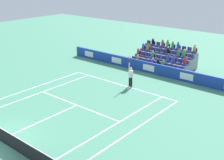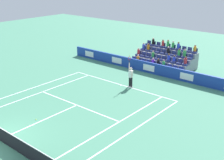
{
  "view_description": "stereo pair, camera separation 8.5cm",
  "coord_description": "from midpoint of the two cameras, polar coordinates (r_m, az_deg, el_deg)",
  "views": [
    {
      "loc": [
        -15.0,
        7.51,
        9.46
      ],
      "look_at": [
        -0.43,
        -10.02,
        1.1
      ],
      "focal_mm": 47.52,
      "sensor_mm": 36.0,
      "label": 1
    },
    {
      "loc": [
        -15.06,
        7.45,
        9.46
      ],
      "look_at": [
        -0.43,
        -10.02,
        1.1
      ],
      "focal_mm": 47.52,
      "sensor_mm": 36.0,
      "label": 2
    }
  ],
  "objects": [
    {
      "name": "line_centre_mark",
      "position": [
        26.21,
        1.65,
        -1.02
      ],
      "size": [
        0.1,
        0.2,
        0.01
      ],
      "primitive_type": "cube",
      "color": "white",
      "rests_on": "ground"
    },
    {
      "name": "line_baseline",
      "position": [
        26.28,
        1.79,
        -0.96
      ],
      "size": [
        10.97,
        0.1,
        0.01
      ],
      "primitive_type": "cube",
      "color": "white",
      "rests_on": "ground"
    },
    {
      "name": "line_doubles_sideline_right",
      "position": [
        19.0,
        3.8,
        -9.76
      ],
      "size": [
        0.1,
        11.89,
        0.01
      ],
      "primitive_type": "cube",
      "color": "white",
      "rests_on": "ground"
    },
    {
      "name": "line_singles_sideline_left",
      "position": [
        25.22,
        -14.11,
        -2.52
      ],
      "size": [
        0.1,
        11.89,
        0.01
      ],
      "primitive_type": "cube",
      "color": "white",
      "rests_on": "ground"
    },
    {
      "name": "loose_tennis_ball",
      "position": [
        20.88,
        -14.49,
        -7.4
      ],
      "size": [
        0.07,
        0.07,
        0.07
      ],
      "primitive_type": "sphere",
      "color": "#D1E533",
      "rests_on": "ground"
    },
    {
      "name": "line_singles_sideline_right",
      "position": [
        19.72,
        0.54,
        -8.52
      ],
      "size": [
        0.1,
        11.89,
        0.01
      ],
      "primitive_type": "cube",
      "color": "white",
      "rests_on": "ground"
    },
    {
      "name": "line_doubles_sideline_left",
      "position": [
        26.28,
        -15.91,
        -1.76
      ],
      "size": [
        0.1,
        11.89,
        0.01
      ],
      "primitive_type": "cube",
      "color": "white",
      "rests_on": "ground"
    },
    {
      "name": "stadium_stand",
      "position": [
        31.87,
        9.97,
        3.88
      ],
      "size": [
        6.2,
        3.8,
        2.63
      ],
      "color": "gray",
      "rests_on": "ground"
    },
    {
      "name": "line_service",
      "position": [
        22.54,
        -6.88,
        -4.82
      ],
      "size": [
        8.23,
        0.1,
        0.01
      ],
      "primitive_type": "cube",
      "color": "white",
      "rests_on": "ground"
    },
    {
      "name": "tennis_player",
      "position": [
        25.56,
        3.5,
        0.75
      ],
      "size": [
        0.51,
        0.4,
        2.85
      ],
      "color": "black",
      "rests_on": "ground"
    },
    {
      "name": "line_centre_service",
      "position": [
        20.72,
        -13.32,
        -7.6
      ],
      "size": [
        0.1,
        6.4,
        0.01
      ],
      "primitive_type": "cube",
      "color": "white",
      "rests_on": "ground"
    },
    {
      "name": "sponsor_barrier",
      "position": [
        29.5,
        7.07,
        2.39
      ],
      "size": [
        20.34,
        0.22,
        1.09
      ],
      "color": "#193899",
      "rests_on": "ground"
    }
  ]
}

